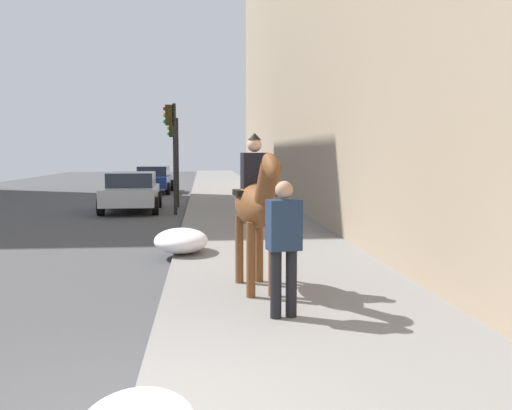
# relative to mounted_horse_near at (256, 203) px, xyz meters

# --- Properties ---
(mounted_horse_near) EXTENTS (2.15, 0.73, 2.33)m
(mounted_horse_near) POSITION_rel_mounted_horse_near_xyz_m (0.00, 0.00, 0.00)
(mounted_horse_near) COLOR brown
(mounted_horse_near) RESTS_ON sidewalk_slab
(pedestrian_greeting) EXTENTS (0.33, 0.44, 1.70)m
(pedestrian_greeting) POSITION_rel_mounted_horse_near_xyz_m (-1.37, -0.20, -0.33)
(pedestrian_greeting) COLOR black
(pedestrian_greeting) RESTS_ON sidewalk_slab
(car_near_lane) EXTENTS (4.19, 2.18, 1.44)m
(car_near_lane) POSITION_rel_mounted_horse_near_xyz_m (12.62, 3.41, -0.66)
(car_near_lane) COLOR #B7BABF
(car_near_lane) RESTS_ON ground
(car_mid_lane) EXTENTS (4.55, 2.02, 1.44)m
(car_mid_lane) POSITION_rel_mounted_horse_near_xyz_m (22.15, 3.44, -0.68)
(car_mid_lane) COLOR navy
(car_mid_lane) RESTS_ON ground
(traffic_light_near_curb) EXTENTS (0.20, 0.44, 3.85)m
(traffic_light_near_curb) POSITION_rel_mounted_horse_near_xyz_m (11.24, 1.83, 1.15)
(traffic_light_near_curb) COLOR black
(traffic_light_near_curb) RESTS_ON ground
(traffic_light_far_curb) EXTENTS (0.20, 0.44, 3.53)m
(traffic_light_far_curb) POSITION_rel_mounted_horse_near_xyz_m (13.97, 1.87, 0.95)
(traffic_light_far_curb) COLOR black
(traffic_light_far_curb) RESTS_ON ground
(snow_pile_far) EXTENTS (1.43, 1.10, 0.49)m
(snow_pile_far) POSITION_rel_mounted_horse_near_xyz_m (3.25, 1.24, -1.06)
(snow_pile_far) COLOR white
(snow_pile_far) RESTS_ON sidewalk_slab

